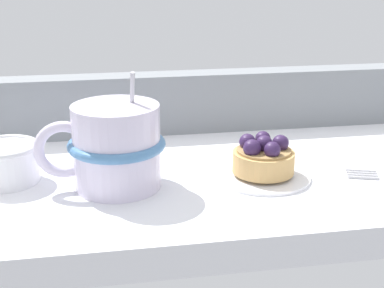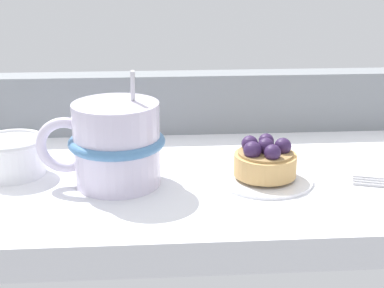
{
  "view_description": "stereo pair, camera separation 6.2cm",
  "coord_description": "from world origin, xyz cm",
  "px_view_note": "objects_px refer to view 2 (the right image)",
  "views": [
    {
      "loc": [
        -12.62,
        -61.37,
        24.57
      ],
      "look_at": [
        -2.36,
        -3.81,
        4.54
      ],
      "focal_mm": 52.16,
      "sensor_mm": 36.0,
      "label": 1
    },
    {
      "loc": [
        -6.5,
        -62.13,
        24.57
      ],
      "look_at": [
        -2.36,
        -3.81,
        4.54
      ],
      "focal_mm": 52.16,
      "sensor_mm": 36.0,
      "label": 2
    }
  ],
  "objects_px": {
    "dessert_plate": "(264,178)",
    "raspberry_tart": "(265,160)",
    "coffee_mug": "(115,144)",
    "sugar_bowl": "(12,156)"
  },
  "relations": [
    {
      "from": "raspberry_tart",
      "to": "coffee_mug",
      "type": "xyz_separation_m",
      "value": [
        -0.17,
        0.0,
        0.02
      ]
    },
    {
      "from": "raspberry_tart",
      "to": "dessert_plate",
      "type": "bearing_deg",
      "value": 3.79
    },
    {
      "from": "dessert_plate",
      "to": "sugar_bowl",
      "type": "bearing_deg",
      "value": 172.75
    },
    {
      "from": "raspberry_tart",
      "to": "coffee_mug",
      "type": "relative_size",
      "value": 0.5
    },
    {
      "from": "raspberry_tart",
      "to": "sugar_bowl",
      "type": "distance_m",
      "value": 0.29
    },
    {
      "from": "raspberry_tart",
      "to": "coffee_mug",
      "type": "height_order",
      "value": "coffee_mug"
    },
    {
      "from": "dessert_plate",
      "to": "raspberry_tart",
      "type": "relative_size",
      "value": 1.55
    },
    {
      "from": "sugar_bowl",
      "to": "dessert_plate",
      "type": "bearing_deg",
      "value": -7.25
    },
    {
      "from": "coffee_mug",
      "to": "sugar_bowl",
      "type": "bearing_deg",
      "value": 164.93
    },
    {
      "from": "raspberry_tart",
      "to": "coffee_mug",
      "type": "distance_m",
      "value": 0.17
    }
  ]
}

